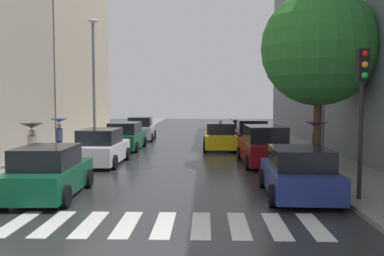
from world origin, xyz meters
name	(u,v)px	position (x,y,z in m)	size (l,w,h in m)	color
ground_plane	(192,141)	(0.00, 24.00, -0.02)	(28.00, 72.00, 0.04)	#2A2A2D
sidewalk_left	(106,139)	(-6.50, 24.00, 0.07)	(3.00, 72.00, 0.15)	gray
sidewalk_right	(279,140)	(6.50, 24.00, 0.07)	(3.00, 72.00, 0.15)	gray
crosswalk_stripes	(164,225)	(0.00, 2.79, 0.01)	(7.65, 2.20, 0.01)	silver
building_left_mid	(48,12)	(-11.00, 24.87, 9.71)	(6.00, 14.08, 19.42)	#B2A38C
building_right_mid	(330,54)	(11.00, 27.16, 6.74)	(6.00, 18.23, 13.47)	slate
parked_car_left_nearest	(49,173)	(-3.85, 5.56, 0.75)	(2.12, 4.13, 1.60)	#0C4C2D
parked_car_left_second	(101,148)	(-3.85, 12.09, 0.78)	(2.10, 4.32, 1.67)	silver
parked_car_left_third	(126,137)	(-3.85, 18.03, 0.78)	(2.06, 4.75, 1.67)	#0C4C2D
parked_car_left_fourth	(141,129)	(-3.87, 24.22, 0.81)	(2.23, 4.45, 1.74)	#B2B7BF
parked_car_right_nearest	(299,174)	(3.90, 5.84, 0.73)	(2.23, 4.14, 1.55)	navy
parked_car_right_second	(264,146)	(3.74, 12.40, 0.85)	(2.27, 4.81, 1.83)	maroon
parked_car_right_third	(251,136)	(3.79, 18.37, 0.84)	(2.10, 4.19, 1.81)	maroon
parked_car_right_fourth	(243,130)	(3.90, 25.09, 0.73)	(2.15, 4.68, 1.55)	maroon
taxi_midroad	(220,137)	(1.91, 18.45, 0.76)	(2.09, 4.44, 1.81)	yellow
pedestrian_foreground	(32,136)	(-6.28, 10.14, 1.51)	(0.96, 0.96, 1.89)	black
pedestrian_near_tree	(59,129)	(-6.55, 14.15, 1.53)	(0.97, 0.97, 1.91)	black
pedestrian_by_kerb	(316,133)	(5.99, 11.78, 1.53)	(1.04, 1.04, 1.87)	navy
street_tree_right	(319,48)	(6.01, 11.71, 5.30)	(5.12, 5.12, 7.72)	#513823
traffic_light_right_corner	(362,90)	(5.45, 4.97, 3.29)	(0.30, 0.42, 4.30)	black
lamp_post_left	(94,75)	(-5.55, 17.32, 4.48)	(0.60, 0.28, 7.58)	#595B60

